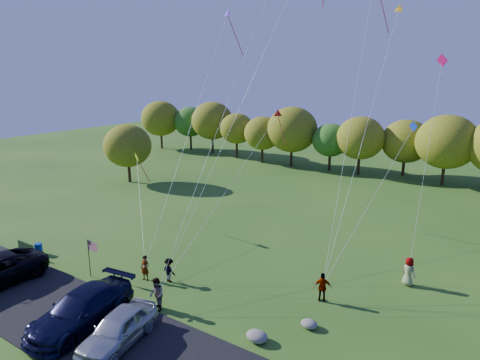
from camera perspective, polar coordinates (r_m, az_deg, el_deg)
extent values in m
plane|color=#275217|center=(26.52, -11.66, -15.12)|extent=(140.00, 140.00, 0.00)
cube|color=black|center=(24.33, -18.74, -18.45)|extent=(44.00, 6.00, 0.06)
cylinder|color=#362613|center=(74.66, -10.21, 5.27)|extent=(0.36, 0.36, 3.08)
ellipsoid|color=#215A17|center=(74.22, -10.33, 7.86)|extent=(5.71, 5.71, 5.14)
cylinder|color=#362613|center=(72.78, -6.31, 4.83)|extent=(0.36, 0.36, 2.21)
ellipsoid|color=#215A17|center=(72.34, -6.37, 7.26)|extent=(6.13, 6.13, 5.51)
cylinder|color=#362613|center=(68.66, -3.69, 4.64)|extent=(0.36, 0.36, 2.95)
ellipsoid|color=#215A17|center=(68.14, -3.74, 7.80)|extent=(7.16, 7.16, 6.44)
cylinder|color=#362613|center=(67.58, 0.61, 4.25)|extent=(0.36, 0.36, 2.34)
ellipsoid|color=#346619|center=(67.16, 0.62, 6.55)|extent=(4.81, 4.81, 4.33)
cylinder|color=#362613|center=(64.25, 4.21, 3.67)|extent=(0.36, 0.36, 2.29)
ellipsoid|color=#215A17|center=(63.74, 4.26, 6.46)|extent=(6.19, 6.19, 5.57)
cylinder|color=#362613|center=(60.12, 6.20, 3.30)|extent=(0.36, 0.36, 3.13)
ellipsoid|color=#346619|center=(59.61, 6.28, 6.27)|extent=(4.86, 4.86, 4.38)
cylinder|color=#362613|center=(58.72, 11.46, 2.56)|extent=(0.36, 0.36, 2.58)
ellipsoid|color=#215A17|center=(58.22, 11.60, 5.35)|extent=(4.92, 4.92, 4.43)
cylinder|color=#362613|center=(57.07, 16.91, 1.99)|extent=(0.36, 0.36, 2.77)
ellipsoid|color=#215A17|center=(56.47, 17.16, 5.47)|extent=(6.50, 6.50, 5.85)
cylinder|color=#362613|center=(54.69, 20.36, 1.32)|extent=(0.36, 0.36, 3.00)
ellipsoid|color=#215A17|center=(54.12, 20.64, 4.58)|extent=(5.11, 5.11, 4.59)
cylinder|color=#362613|center=(57.10, 26.25, 1.28)|extent=(0.36, 0.36, 3.04)
ellipsoid|color=#346619|center=(56.55, 26.61, 4.45)|extent=(5.21, 5.21, 4.69)
cylinder|color=#362613|center=(52.87, -14.55, 1.12)|extent=(0.36, 0.36, 2.60)
ellipsoid|color=#346619|center=(52.28, -14.76, 4.45)|extent=(5.60, 5.60, 5.04)
imported|color=black|center=(24.46, -20.42, -15.87)|extent=(3.36, 6.51, 1.80)
imported|color=#B1B6BD|center=(22.56, -15.92, -18.52)|extent=(2.87, 5.03, 1.61)
imported|color=#4C4C59|center=(28.26, -12.54, -11.38)|extent=(0.65, 0.48, 1.64)
imported|color=#4C4C59|center=(24.79, -11.07, -14.77)|extent=(1.17, 1.09, 1.92)
imported|color=#4C4C59|center=(27.79, -9.42, -11.77)|extent=(1.06, 0.68, 1.56)
imported|color=#4C4C59|center=(25.71, 10.96, -13.87)|extent=(1.10, 0.84, 1.74)
imported|color=#4C4C59|center=(28.90, 21.56, -11.28)|extent=(1.05, 0.89, 1.82)
cube|color=black|center=(34.67, -26.33, -8.33)|extent=(1.91, 0.15, 0.06)
cube|color=black|center=(34.47, -26.66, -7.92)|extent=(1.91, 0.08, 0.58)
cube|color=black|center=(35.41, -26.94, -8.33)|extent=(0.09, 0.48, 0.44)
cube|color=black|center=(34.10, -25.61, -9.02)|extent=(0.09, 0.48, 0.44)
cylinder|color=#0B39A9|center=(34.67, -25.28, -8.29)|extent=(0.54, 0.54, 0.80)
cylinder|color=black|center=(29.51, -19.48, -9.79)|extent=(0.05, 0.05, 2.54)
cube|color=red|center=(28.81, -19.08, -8.37)|extent=(0.91, 0.61, 0.02)
cube|color=navy|center=(28.96, -19.42, -7.90)|extent=(0.37, 0.02, 0.28)
ellipsoid|color=gray|center=(22.33, 2.26, -20.10)|extent=(1.12, 0.88, 0.56)
ellipsoid|color=gray|center=(23.57, 9.21, -18.42)|extent=(0.87, 0.73, 0.45)
cone|color=#4C15D3|center=(36.53, -1.70, 21.29)|extent=(0.81, 0.41, 0.74)
cone|color=gold|center=(32.95, 20.40, 20.59)|extent=(0.77, 0.44, 0.68)
cube|color=#C60E61|center=(28.54, 25.35, 14.22)|extent=(0.69, 0.42, 0.74)
cube|color=#A2D912|center=(36.25, -13.60, 2.95)|extent=(0.81, 0.45, 0.87)
cube|color=#1432CB|center=(31.64, 22.11, 6.63)|extent=(0.66, 0.42, 0.75)
cone|color=red|center=(37.06, 5.06, 8.79)|extent=(0.99, 0.83, 0.79)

